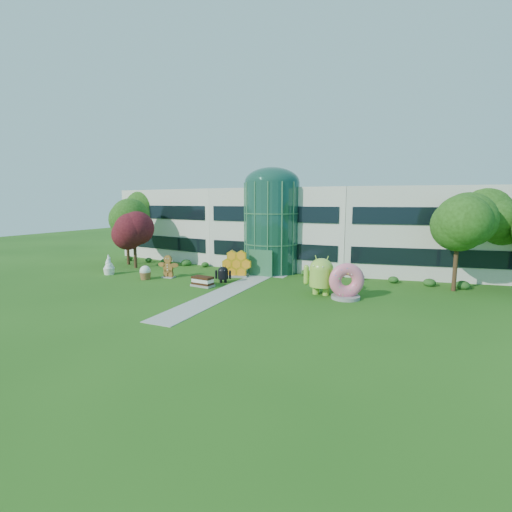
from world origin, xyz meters
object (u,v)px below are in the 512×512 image
at_px(android_black, 223,273).
at_px(gingerbread, 168,266).
at_px(android_green, 321,273).
at_px(donut, 346,281).

distance_m(android_black, gingerbread, 6.32).
distance_m(android_green, gingerbread, 16.12).
bearing_deg(gingerbread, donut, -7.71).
height_order(android_green, gingerbread, android_green).
height_order(android_black, gingerbread, gingerbread).
height_order(donut, gingerbread, donut).
bearing_deg(gingerbread, android_green, -6.26).
bearing_deg(android_black, gingerbread, 160.37).
xyz_separation_m(android_green, android_black, (-9.78, 0.66, -0.90)).
bearing_deg(android_black, donut, -27.22).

